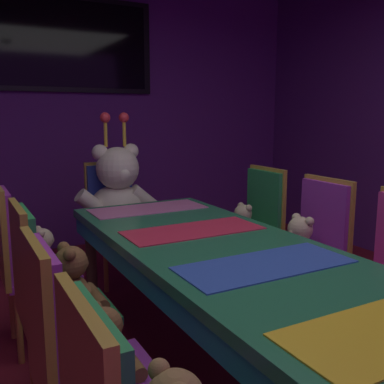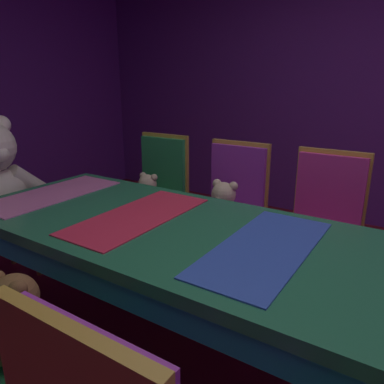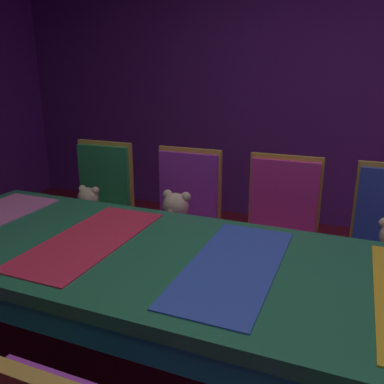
{
  "view_description": "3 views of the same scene",
  "coord_description": "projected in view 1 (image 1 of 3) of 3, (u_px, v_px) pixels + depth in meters",
  "views": [
    {
      "loc": [
        -1.13,
        -1.44,
        1.37
      ],
      "look_at": [
        -0.12,
        0.43,
        1.0
      ],
      "focal_mm": 41.49,
      "sensor_mm": 36.0,
      "label": 1
    },
    {
      "loc": [
        -1.25,
        -0.48,
        1.37
      ],
      "look_at": [
        -0.02,
        0.32,
        0.92
      ],
      "focal_mm": 34.56,
      "sensor_mm": 36.0,
      "label": 2
    },
    {
      "loc": [
        -1.33,
        -0.37,
        1.45
      ],
      "look_at": [
        0.07,
        0.2,
        0.99
      ],
      "focal_mm": 37.84,
      "sensor_mm": 36.0,
      "label": 3
    }
  ],
  "objects": [
    {
      "name": "teddy_right_4",
      "position": [
        242.0,
        224.0,
        3.26
      ],
      "size": [
        0.22,
        0.29,
        0.27
      ],
      "rotation": [
        0.0,
        0.0,
        3.14
      ],
      "color": "beige",
      "rests_on": "chair_right_4"
    },
    {
      "name": "banquet_table",
      "position": [
        265.0,
        284.0,
        1.9
      ],
      "size": [
        0.9,
        3.03,
        0.75
      ],
      "color": "#26724C",
      "rests_on": "ground_plane"
    },
    {
      "name": "king_teddy_bear",
      "position": [
        119.0,
        193.0,
        3.52
      ],
      "size": [
        0.72,
        0.56,
        0.93
      ],
      "rotation": [
        0.0,
        0.0,
        -1.57
      ],
      "color": "silver",
      "rests_on": "throne_chair"
    },
    {
      "name": "chair_right_4",
      "position": [
        258.0,
        219.0,
        3.33
      ],
      "size": [
        0.42,
        0.41,
        0.98
      ],
      "rotation": [
        0.0,
        0.0,
        3.14
      ],
      "color": "#268C4C",
      "rests_on": "ground_plane"
    },
    {
      "name": "wall_back",
      "position": [
        75.0,
        112.0,
        4.55
      ],
      "size": [
        5.2,
        0.12,
        2.8
      ],
      "primitive_type": "cube",
      "color": "#59267F",
      "rests_on": "ground_plane"
    },
    {
      "name": "throne_chair",
      "position": [
        113.0,
        209.0,
        3.7
      ],
      "size": [
        0.41,
        0.42,
        0.98
      ],
      "rotation": [
        0.0,
        0.0,
        -1.57
      ],
      "color": "#2D47B2",
      "rests_on": "ground_plane"
    },
    {
      "name": "chair_left_3",
      "position": [
        41.0,
        287.0,
        2.02
      ],
      "size": [
        0.42,
        0.41,
        0.98
      ],
      "color": "#268C4C",
      "rests_on": "ground_plane"
    },
    {
      "name": "teddy_right_3",
      "position": [
        299.0,
        244.0,
        2.72
      ],
      "size": [
        0.25,
        0.33,
        0.31
      ],
      "rotation": [
        0.0,
        0.0,
        3.14
      ],
      "color": "beige",
      "rests_on": "chair_right_3"
    },
    {
      "name": "wall_tv",
      "position": [
        74.0,
        44.0,
        4.35
      ],
      "size": [
        1.59,
        0.06,
        0.92
      ],
      "color": "black"
    },
    {
      "name": "teddy_left_2",
      "position": [
        106.0,
        346.0,
        1.56
      ],
      "size": [
        0.21,
        0.28,
        0.26
      ],
      "color": "brown",
      "rests_on": "chair_left_2"
    },
    {
      "name": "chair_right_3",
      "position": [
        317.0,
        240.0,
        2.78
      ],
      "size": [
        0.42,
        0.41,
        0.98
      ],
      "rotation": [
        0.0,
        0.0,
        3.14
      ],
      "color": "purple",
      "rests_on": "ground_plane"
    },
    {
      "name": "chair_left_2",
      "position": [
        65.0,
        349.0,
        1.49
      ],
      "size": [
        0.42,
        0.41,
        0.98
      ],
      "color": "purple",
      "rests_on": "ground_plane"
    },
    {
      "name": "chair_left_4",
      "position": [
        18.0,
        252.0,
        2.54
      ],
      "size": [
        0.42,
        0.41,
        0.98
      ],
      "color": "purple",
      "rests_on": "ground_plane"
    },
    {
      "name": "teddy_left_4",
      "position": [
        44.0,
        252.0,
        2.61
      ],
      "size": [
        0.22,
        0.28,
        0.27
      ],
      "color": "beige",
      "rests_on": "chair_left_4"
    },
    {
      "name": "teddy_left_3",
      "position": [
        73.0,
        282.0,
        2.09
      ],
      "size": [
        0.26,
        0.34,
        0.32
      ],
      "color": "brown",
      "rests_on": "chair_left_3"
    }
  ]
}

